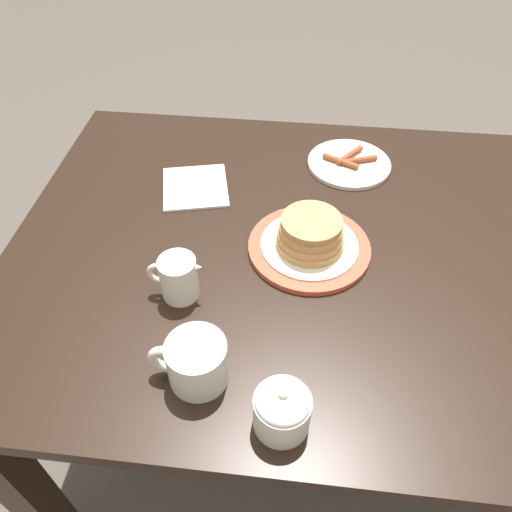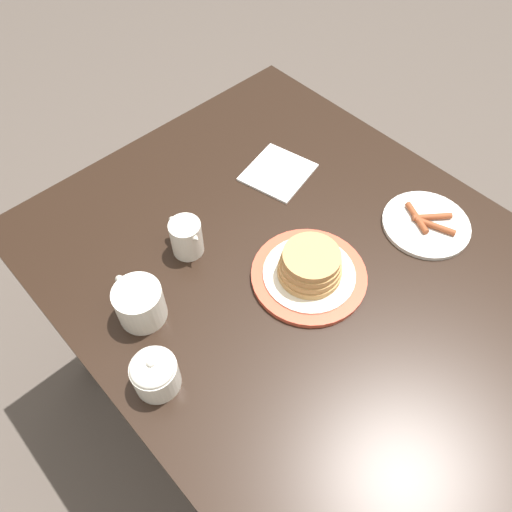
{
  "view_description": "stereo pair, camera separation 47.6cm",
  "coord_description": "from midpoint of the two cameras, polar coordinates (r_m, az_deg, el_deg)",
  "views": [
    {
      "loc": [
        0.07,
        0.73,
        1.47
      ],
      "look_at": [
        0.15,
        0.07,
        0.79
      ],
      "focal_mm": 35.0,
      "sensor_mm": 36.0,
      "label": 1
    },
    {
      "loc": [
        -0.3,
        0.49,
        1.64
      ],
      "look_at": [
        0.15,
        0.07,
        0.79
      ],
      "focal_mm": 35.0,
      "sensor_mm": 36.0,
      "label": 2
    }
  ],
  "objects": [
    {
      "name": "napkin",
      "position": [
        1.18,
        -16.73,
        1.5
      ],
      "size": [
        0.18,
        0.18,
        0.01
      ],
      "color": "white",
      "rests_on": "dining_table"
    },
    {
      "name": "dining_table",
      "position": [
        1.11,
        -2.44,
        -10.06
      ],
      "size": [
        1.31,
        0.93,
        0.76
      ],
      "color": "black",
      "rests_on": "ground_plane"
    },
    {
      "name": "ground_plane",
      "position": [
        1.67,
        -1.72,
        -22.4
      ],
      "size": [
        8.0,
        8.0,
        0.0
      ],
      "primitive_type": "plane",
      "color": "#51473F"
    },
    {
      "name": "coffee_mug",
      "position": [
        0.87,
        -21.12,
        -19.49
      ],
      "size": [
        0.13,
        0.1,
        0.08
      ],
      "color": "silver",
      "rests_on": "dining_table"
    },
    {
      "name": "sugar_bowl",
      "position": [
        0.81,
        -13.02,
        -25.41
      ],
      "size": [
        0.08,
        0.08,
        0.09
      ],
      "color": "silver",
      "rests_on": "dining_table"
    },
    {
      "name": "creamer_pitcher",
      "position": [
        0.96,
        -21.0,
        -9.84
      ],
      "size": [
        0.11,
        0.07,
        0.09
      ],
      "color": "silver",
      "rests_on": "dining_table"
    },
    {
      "name": "pancake_plate",
      "position": [
        0.98,
        -5.58,
        -5.46
      ],
      "size": [
        0.24,
        0.24,
        0.08
      ],
      "color": "#DB5138",
      "rests_on": "dining_table"
    },
    {
      "name": "side_plate_bacon",
      "position": [
        1.19,
        1.06,
        4.65
      ],
      "size": [
        0.2,
        0.2,
        0.02
      ],
      "color": "silver",
      "rests_on": "dining_table"
    }
  ]
}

